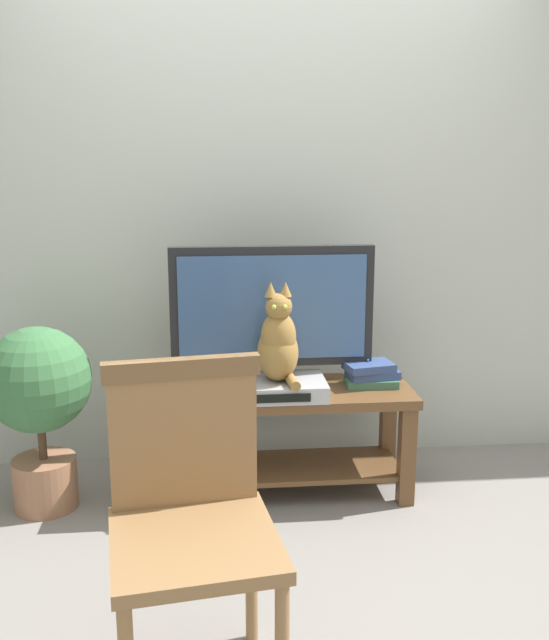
{
  "coord_description": "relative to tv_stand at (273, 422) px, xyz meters",
  "views": [
    {
      "loc": [
        -0.3,
        -2.46,
        1.55
      ],
      "look_at": [
        -0.01,
        0.59,
        0.85
      ],
      "focal_mm": 40.12,
      "sensor_mm": 36.0,
      "label": 1
    }
  ],
  "objects": [
    {
      "name": "book_stack",
      "position": [
        0.46,
        0.02,
        0.21
      ],
      "size": [
        0.26,
        0.19,
        0.11
      ],
      "color": "#38664C",
      "rests_on": "tv_stand"
    },
    {
      "name": "media_box",
      "position": [
        0.01,
        -0.08,
        0.2
      ],
      "size": [
        0.42,
        0.3,
        0.07
      ],
      "color": "#ADADB2",
      "rests_on": "tv_stand"
    },
    {
      "name": "back_wall",
      "position": [
        0.01,
        0.5,
        1.05
      ],
      "size": [
        7.0,
        0.12,
        2.8
      ],
      "primitive_type": "cube",
      "color": "#B7BCB2",
      "rests_on": "ground"
    },
    {
      "name": "cat",
      "position": [
        0.01,
        -0.1,
        0.4
      ],
      "size": [
        0.18,
        0.29,
        0.45
      ],
      "color": "olive",
      "rests_on": "media_box"
    },
    {
      "name": "tv",
      "position": [
        0.0,
        0.06,
        0.51
      ],
      "size": [
        0.92,
        0.2,
        0.65
      ],
      "color": "black",
      "rests_on": "tv_stand"
    },
    {
      "name": "ground_plane",
      "position": [
        0.01,
        -0.64,
        -0.35
      ],
      "size": [
        12.0,
        12.0,
        0.0
      ],
      "primitive_type": "plane",
      "color": "gray"
    },
    {
      "name": "potted_plant",
      "position": [
        -1.04,
        -0.05,
        0.17
      ],
      "size": [
        0.47,
        0.47,
        0.83
      ],
      "color": "#9E6B4C",
      "rests_on": "ground"
    },
    {
      "name": "tv_stand",
      "position": [
        0.0,
        0.0,
        0.0
      ],
      "size": [
        1.27,
        0.44,
        0.51
      ],
      "color": "brown",
      "rests_on": "ground"
    },
    {
      "name": "wooden_chair",
      "position": [
        -0.35,
        -1.19,
        0.22
      ],
      "size": [
        0.53,
        0.53,
        0.97
      ],
      "color": "olive",
      "rests_on": "ground"
    }
  ]
}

